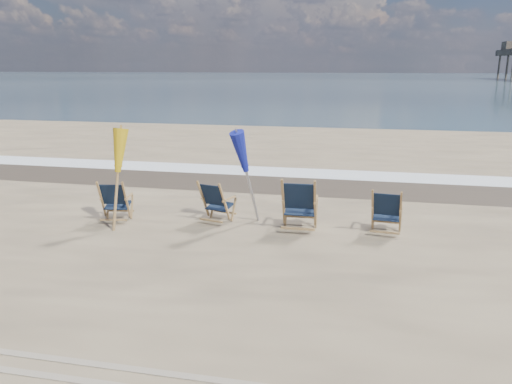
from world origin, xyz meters
TOP-DOWN VIEW (x-y plane):
  - ocean at (0.00, 128.00)m, footprint 400.00×400.00m
  - surf_foam at (0.00, 8.30)m, footprint 200.00×1.40m
  - wet_sand_strip at (0.00, 6.80)m, footprint 200.00×2.60m
  - beach_chair_0 at (-2.81, 2.57)m, footprint 0.69×0.75m
  - beach_chair_1 at (-0.79, 2.84)m, footprint 0.74×0.79m
  - beach_chair_2 at (1.05, 2.73)m, footprint 0.72×0.81m
  - beach_chair_3 at (2.65, 2.86)m, footprint 0.67×0.73m
  - umbrella_yellow at (-2.79, 2.20)m, footprint 0.30×0.30m
  - umbrella_blue at (-0.33, 3.03)m, footprint 0.30×0.30m

SIDE VIEW (x-z plane):
  - ocean at x=0.00m, z-range 0.00..0.00m
  - wet_sand_strip at x=0.00m, z-range 0.00..0.00m
  - surf_foam at x=0.00m, z-range 0.00..0.01m
  - beach_chair_1 at x=-0.79m, z-range 0.00..0.92m
  - beach_chair_0 at x=-2.81m, z-range 0.00..0.92m
  - beach_chair_3 at x=2.65m, z-range 0.00..0.93m
  - beach_chair_2 at x=1.05m, z-range 0.00..1.10m
  - umbrella_yellow at x=-2.79m, z-range 0.48..2.48m
  - umbrella_blue at x=-0.33m, z-range 0.49..2.51m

